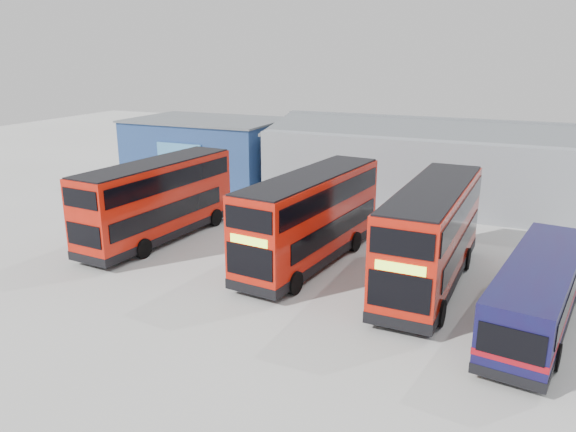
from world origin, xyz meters
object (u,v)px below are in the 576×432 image
(double_decker_left, at_px, (158,202))
(double_decker_right, at_px, (431,237))
(maintenance_shed, at_px, (487,166))
(single_decker_blue, at_px, (538,295))
(double_decker_centre, at_px, (311,220))
(panel_van, at_px, (182,176))
(office_block, at_px, (207,150))

(double_decker_left, bearing_deg, double_decker_right, -176.52)
(maintenance_shed, bearing_deg, double_decker_right, -93.00)
(double_decker_right, relative_size, single_decker_blue, 1.06)
(double_decker_left, height_order, double_decker_centre, double_decker_centre)
(panel_van, bearing_deg, double_decker_left, -37.70)
(single_decker_blue, bearing_deg, double_decker_left, 0.17)
(double_decker_left, bearing_deg, office_block, -63.89)
(maintenance_shed, bearing_deg, single_decker_blue, -79.15)
(double_decker_left, height_order, panel_van, double_decker_left)
(single_decker_blue, bearing_deg, maintenance_shed, -70.79)
(double_decker_right, bearing_deg, single_decker_blue, -26.94)
(maintenance_shed, distance_m, panel_van, 22.55)
(office_block, height_order, double_decker_centre, office_block)
(panel_van, bearing_deg, double_decker_centre, -9.54)
(office_block, xyz_separation_m, maintenance_shed, (22.00, 2.01, 0.02))
(double_decker_centre, xyz_separation_m, single_decker_blue, (10.73, -3.00, -0.92))
(office_block, relative_size, single_decker_blue, 1.16)
(double_decker_centre, bearing_deg, double_decker_left, -172.46)
(maintenance_shed, distance_m, double_decker_centre, 17.92)
(office_block, distance_m, double_decker_right, 25.87)
(double_decker_left, distance_m, double_decker_right, 15.42)
(double_decker_right, bearing_deg, double_decker_left, -179.64)
(office_block, bearing_deg, double_decker_left, -68.71)
(office_block, distance_m, panel_van, 4.74)
(maintenance_shed, bearing_deg, double_decker_left, -134.49)
(double_decker_left, height_order, double_decker_right, double_decker_right)
(office_block, xyz_separation_m, panel_van, (0.46, -4.54, -1.27))
(office_block, height_order, maintenance_shed, maintenance_shed)
(office_block, distance_m, single_decker_blue, 31.14)
(office_block, height_order, single_decker_blue, office_block)
(maintenance_shed, xyz_separation_m, panel_van, (-21.54, -6.55, -1.30))
(office_block, xyz_separation_m, double_decker_centre, (15.00, -14.49, -0.26))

